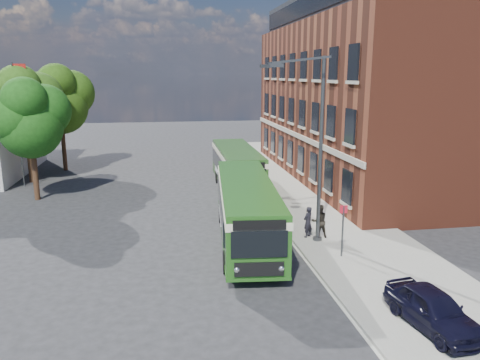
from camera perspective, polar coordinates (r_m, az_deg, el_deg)
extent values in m
plane|color=#28282A|center=(24.54, -3.82, -6.72)|extent=(120.00, 120.00, 0.00)
cube|color=gray|center=(33.36, 6.85, -1.37)|extent=(6.00, 48.00, 0.15)
cube|color=beige|center=(32.67, 1.70, -1.71)|extent=(0.12, 48.00, 0.01)
cube|color=maroon|center=(38.64, 15.56, 9.09)|extent=(12.00, 26.00, 12.00)
cube|color=#BDB5A0|center=(36.75, 6.71, 5.54)|extent=(0.12, 26.00, 0.35)
cube|color=black|center=(38.89, 16.22, 19.58)|extent=(10.80, 24.80, 2.20)
cube|color=black|center=(36.97, 8.09, 20.32)|extent=(0.08, 24.00, 1.40)
cylinder|color=#383B3D|center=(37.67, -25.41, 5.95)|extent=(0.10, 0.10, 9.00)
cube|color=#A01712|center=(37.37, -25.34, 12.24)|extent=(0.90, 0.02, 0.60)
cylinder|color=#383B3D|center=(23.69, 9.39, -7.22)|extent=(0.44, 0.44, 0.30)
cylinder|color=#383B3D|center=(22.59, 9.79, 3.21)|extent=(0.18, 0.18, 9.00)
cube|color=#383B3D|center=(21.34, 7.54, 14.33)|extent=(2.58, 0.46, 0.37)
cube|color=#383B3D|center=(22.49, 6.63, 14.27)|extent=(2.58, 0.46, 0.37)
cube|color=#383B3D|center=(20.55, 4.52, 13.77)|extent=(0.55, 0.22, 0.16)
cube|color=#383B3D|center=(22.65, 3.18, 13.69)|extent=(0.55, 0.22, 0.16)
cylinder|color=#383B3D|center=(21.52, 12.38, -6.32)|extent=(0.08, 0.08, 2.50)
cube|color=red|center=(21.19, 12.53, -3.51)|extent=(0.35, 0.04, 0.35)
cube|color=#235719|center=(23.23, 0.81, -3.23)|extent=(3.57, 11.68, 2.45)
cube|color=#235719|center=(23.61, 0.80, -6.20)|extent=(3.62, 11.73, 0.14)
cube|color=black|center=(23.42, -2.38, -2.79)|extent=(0.99, 9.66, 1.10)
cube|color=black|center=(23.62, 3.85, -2.67)|extent=(0.99, 9.66, 1.10)
cube|color=#F7F3CB|center=(23.02, 0.81, -1.25)|extent=(3.64, 11.75, 0.32)
cube|color=#235719|center=(22.93, 0.82, -0.38)|extent=(3.46, 11.57, 0.12)
cube|color=black|center=(17.71, 2.37, -7.84)|extent=(2.15, 0.28, 1.05)
cube|color=black|center=(17.45, 2.40, -5.54)|extent=(2.00, 0.27, 0.38)
cube|color=black|center=(18.08, 2.34, -10.82)|extent=(1.90, 0.26, 0.55)
sphere|color=silver|center=(18.03, -0.40, -10.87)|extent=(0.26, 0.26, 0.26)
sphere|color=silver|center=(18.20, 5.04, -10.68)|extent=(0.26, 0.26, 0.26)
cube|color=black|center=(28.76, -0.15, 0.38)|extent=(2.00, 0.27, 0.90)
cube|color=white|center=(24.30, -2.44, -4.05)|extent=(0.34, 3.19, 0.45)
cylinder|color=black|center=(19.86, -1.66, -9.98)|extent=(0.37, 1.02, 1.00)
cylinder|color=black|center=(20.08, 5.12, -9.77)|extent=(0.37, 1.02, 1.00)
cylinder|color=black|center=(26.35, -2.28, -4.17)|extent=(0.37, 1.02, 1.00)
cylinder|color=black|center=(26.52, 2.79, -4.07)|extent=(0.37, 1.02, 1.00)
cube|color=#2A531D|center=(33.66, -0.39, 1.82)|extent=(2.58, 9.92, 2.45)
cube|color=#2A531D|center=(33.93, -0.39, -0.30)|extent=(2.62, 9.96, 0.14)
cube|color=black|center=(33.77, -2.61, 2.06)|extent=(0.15, 8.10, 1.10)
cube|color=black|center=(34.14, 1.66, 2.18)|extent=(0.15, 8.10, 1.10)
cube|color=#EFE3C4|center=(33.52, -0.39, 3.20)|extent=(2.64, 9.98, 0.32)
cube|color=#2A531D|center=(33.46, -0.39, 3.81)|extent=(2.48, 9.82, 0.12)
cube|color=black|center=(28.82, 1.08, 0.29)|extent=(2.15, 0.10, 1.05)
cube|color=black|center=(28.65, 1.09, 1.75)|extent=(2.00, 0.10, 0.38)
cube|color=black|center=(29.04, 1.08, -1.64)|extent=(1.90, 0.10, 0.55)
sphere|color=silver|center=(28.93, -0.59, -1.69)|extent=(0.26, 0.26, 0.26)
sphere|color=silver|center=(29.21, 2.71, -1.56)|extent=(0.26, 0.26, 0.26)
cube|color=black|center=(38.48, -1.49, 3.54)|extent=(2.00, 0.10, 0.90)
cube|color=white|center=(34.60, -2.75, 1.05)|extent=(0.07, 3.20, 0.45)
cylinder|color=black|center=(30.74, -1.67, -1.69)|extent=(0.29, 1.00, 1.00)
cylinder|color=black|center=(31.11, 2.61, -1.52)|extent=(0.29, 1.00, 1.00)
cylinder|color=black|center=(35.87, -2.75, 0.41)|extent=(0.29, 1.00, 1.00)
cylinder|color=black|center=(36.18, 0.94, 0.53)|extent=(0.29, 1.00, 1.00)
imported|color=black|center=(16.83, 22.46, -14.31)|extent=(2.01, 3.93, 1.28)
imported|color=black|center=(23.78, 8.27, -5.09)|extent=(0.69, 0.64, 1.58)
imported|color=black|center=(23.81, 9.64, -4.95)|extent=(0.89, 0.72, 1.71)
cylinder|color=#392314|center=(33.68, -23.69, 0.63)|extent=(0.36, 0.36, 3.44)
sphere|color=#184811|center=(33.22, -24.17, 5.90)|extent=(4.06, 4.06, 4.06)
sphere|color=#184811|center=(33.55, -22.77, 7.83)|extent=(3.44, 3.44, 3.44)
sphere|color=#184811|center=(32.82, -25.70, 6.79)|extent=(3.12, 3.12, 3.12)
sphere|color=#184811|center=(32.33, -24.81, 8.89)|extent=(2.81, 2.81, 2.81)
cylinder|color=#392314|center=(39.34, -24.27, 2.46)|extent=(0.36, 0.36, 3.80)
sphere|color=#284D13|center=(38.94, -24.73, 7.46)|extent=(4.49, 4.49, 4.49)
sphere|color=#284D13|center=(39.33, -23.40, 9.26)|extent=(3.80, 3.80, 3.80)
sphere|color=#284D13|center=(38.53, -26.18, 8.31)|extent=(3.45, 3.45, 3.45)
sphere|color=#284D13|center=(38.02, -25.35, 10.31)|extent=(3.11, 3.11, 3.11)
cylinder|color=#392314|center=(43.20, -20.67, 3.65)|extent=(0.36, 0.36, 3.87)
sphere|color=#25460F|center=(42.83, -21.04, 8.29)|extent=(4.57, 4.57, 4.57)
sphere|color=#25460F|center=(43.30, -19.83, 9.95)|extent=(3.87, 3.87, 3.87)
sphere|color=#25460F|center=(42.35, -22.34, 9.10)|extent=(3.52, 3.52, 3.52)
sphere|color=#25460F|center=(41.89, -21.50, 10.95)|extent=(3.16, 3.16, 3.16)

